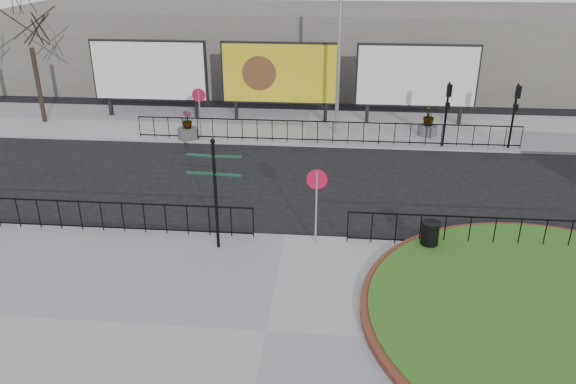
# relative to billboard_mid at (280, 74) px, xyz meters

# --- Properties ---
(ground) EXTENTS (90.00, 90.00, 0.00)m
(ground) POSITION_rel_billboard_mid_xyz_m (1.50, -12.97, -2.60)
(ground) COLOR black
(ground) RESTS_ON ground
(pavement_near) EXTENTS (30.00, 10.00, 0.12)m
(pavement_near) POSITION_rel_billboard_mid_xyz_m (1.50, -17.97, -2.54)
(pavement_near) COLOR gray
(pavement_near) RESTS_ON ground
(pavement_far) EXTENTS (44.00, 6.00, 0.12)m
(pavement_far) POSITION_rel_billboard_mid_xyz_m (1.50, -0.97, -2.54)
(pavement_far) COLOR gray
(pavement_far) RESTS_ON ground
(brick_edge) EXTENTS (10.40, 10.40, 0.18)m
(brick_edge) POSITION_rel_billboard_mid_xyz_m (9.00, -16.97, -2.39)
(brick_edge) COLOR brown
(brick_edge) RESTS_ON pavement_near
(grass_lawn) EXTENTS (10.00, 10.00, 0.22)m
(grass_lawn) POSITION_rel_billboard_mid_xyz_m (9.00, -16.97, -2.37)
(grass_lawn) COLOR #244713
(grass_lawn) RESTS_ON pavement_near
(railing_near_left) EXTENTS (10.00, 0.10, 1.10)m
(railing_near_left) POSITION_rel_billboard_mid_xyz_m (-4.50, -13.27, -1.93)
(railing_near_left) COLOR black
(railing_near_left) RESTS_ON pavement_near
(railing_near_right) EXTENTS (9.00, 0.10, 1.10)m
(railing_near_right) POSITION_rel_billboard_mid_xyz_m (8.00, -13.27, -1.93)
(railing_near_right) COLOR black
(railing_near_right) RESTS_ON pavement_near
(railing_far) EXTENTS (18.00, 0.10, 1.10)m
(railing_far) POSITION_rel_billboard_mid_xyz_m (2.50, -3.67, -1.93)
(railing_far) COLOR black
(railing_far) RESTS_ON pavement_far
(speed_sign_far) EXTENTS (0.64, 0.07, 2.47)m
(speed_sign_far) POSITION_rel_billboard_mid_xyz_m (-3.50, -3.57, -0.68)
(speed_sign_far) COLOR gray
(speed_sign_far) RESTS_ON pavement_far
(speed_sign_near) EXTENTS (0.64, 0.07, 2.47)m
(speed_sign_near) POSITION_rel_billboard_mid_xyz_m (2.50, -13.37, -0.68)
(speed_sign_near) COLOR gray
(speed_sign_near) RESTS_ON pavement_near
(billboard_left) EXTENTS (6.20, 0.31, 4.10)m
(billboard_left) POSITION_rel_billboard_mid_xyz_m (-7.00, 0.00, 0.00)
(billboard_left) COLOR black
(billboard_left) RESTS_ON pavement_far
(billboard_mid) EXTENTS (6.20, 0.31, 4.10)m
(billboard_mid) POSITION_rel_billboard_mid_xyz_m (0.00, 0.00, 0.00)
(billboard_mid) COLOR black
(billboard_mid) RESTS_ON pavement_far
(billboard_right) EXTENTS (6.20, 0.31, 4.10)m
(billboard_right) POSITION_rel_billboard_mid_xyz_m (7.00, 0.00, 0.00)
(billboard_right) COLOR black
(billboard_right) RESTS_ON pavement_far
(lamp_post) EXTENTS (0.74, 0.18, 9.23)m
(lamp_post) POSITION_rel_billboard_mid_xyz_m (3.01, -1.97, 2.23)
(lamp_post) COLOR gray
(lamp_post) RESTS_ON pavement_far
(signal_pole_a) EXTENTS (0.22, 0.26, 3.00)m
(signal_pole_a) POSITION_rel_billboard_mid_xyz_m (8.00, -3.63, -0.50)
(signal_pole_a) COLOR black
(signal_pole_a) RESTS_ON pavement_far
(signal_pole_b) EXTENTS (0.22, 0.26, 3.00)m
(signal_pole_b) POSITION_rel_billboard_mid_xyz_m (11.00, -3.63, -0.50)
(signal_pole_b) COLOR black
(signal_pole_b) RESTS_ON pavement_far
(tree_left) EXTENTS (2.00, 2.00, 7.00)m
(tree_left) POSITION_rel_billboard_mid_xyz_m (-12.50, -1.47, 1.02)
(tree_left) COLOR #2D2119
(tree_left) RESTS_ON pavement_far
(building_backdrop) EXTENTS (40.00, 10.00, 5.00)m
(building_backdrop) POSITION_rel_billboard_mid_xyz_m (1.50, 9.03, -0.10)
(building_backdrop) COLOR #656058
(building_backdrop) RESTS_ON ground
(fingerpost_sign) EXTENTS (1.67, 0.34, 3.56)m
(fingerpost_sign) POSITION_rel_billboard_mid_xyz_m (-0.50, -13.97, -0.33)
(fingerpost_sign) COLOR black
(fingerpost_sign) RESTS_ON pavement_near
(litter_bin) EXTENTS (0.58, 0.58, 0.96)m
(litter_bin) POSITION_rel_billboard_mid_xyz_m (6.00, -13.57, -2.00)
(litter_bin) COLOR black
(litter_bin) RESTS_ON pavement_near
(planter_a) EXTENTS (0.98, 0.98, 1.35)m
(planter_a) POSITION_rel_billboard_mid_xyz_m (-4.14, -3.57, -2.04)
(planter_a) COLOR #4C4C4F
(planter_a) RESTS_ON pavement_far
(planter_c) EXTENTS (0.95, 0.95, 1.47)m
(planter_c) POSITION_rel_billboard_mid_xyz_m (7.50, -1.97, -1.94)
(planter_c) COLOR #4C4C4F
(planter_c) RESTS_ON pavement_far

